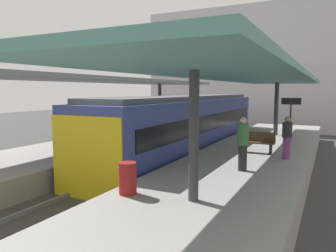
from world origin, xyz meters
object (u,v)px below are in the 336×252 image
(litter_bin, at_px, (128,178))
(passenger_mid_platform, at_px, (287,137))
(platform_bench, at_px, (257,141))
(platform_sign, at_px, (291,110))
(commuter_train, at_px, (188,126))
(passenger_far_end, at_px, (243,143))
(passenger_near_bench, at_px, (99,128))

(litter_bin, xyz_separation_m, passenger_mid_platform, (3.01, 6.17, 0.43))
(platform_bench, relative_size, platform_sign, 0.63)
(commuter_train, xyz_separation_m, platform_sign, (4.87, 1.22, 0.90))
(platform_sign, bearing_deg, passenger_far_end, -96.58)
(commuter_train, height_order, passenger_mid_platform, commuter_train)
(passenger_mid_platform, xyz_separation_m, passenger_far_end, (-1.05, -2.52, 0.07))
(passenger_mid_platform, bearing_deg, passenger_near_bench, -173.29)
(passenger_mid_platform, bearing_deg, commuter_train, 152.58)
(passenger_far_end, bearing_deg, passenger_mid_platform, 67.43)
(passenger_mid_platform, bearing_deg, platform_bench, 147.69)
(platform_sign, bearing_deg, commuter_train, -165.92)
(litter_bin, bearing_deg, platform_sign, 74.98)
(platform_sign, relative_size, passenger_near_bench, 1.32)
(platform_sign, height_order, passenger_far_end, platform_sign)
(litter_bin, height_order, passenger_far_end, passenger_far_end)
(commuter_train, height_order, platform_sign, commuter_train)
(passenger_near_bench, bearing_deg, passenger_mid_platform, 6.71)
(platform_bench, relative_size, passenger_near_bench, 0.83)
(platform_sign, relative_size, litter_bin, 2.76)
(commuter_train, bearing_deg, platform_bench, -25.79)
(litter_bin, distance_m, passenger_far_end, 4.18)
(litter_bin, relative_size, passenger_near_bench, 0.48)
(commuter_train, bearing_deg, passenger_mid_platform, -27.42)
(platform_bench, bearing_deg, platform_sign, 73.50)
(platform_bench, height_order, passenger_far_end, passenger_far_end)
(platform_sign, xyz_separation_m, litter_bin, (-2.70, -10.08, -1.22))
(litter_bin, bearing_deg, passenger_far_end, 61.74)
(platform_bench, relative_size, passenger_mid_platform, 0.87)
(platform_bench, bearing_deg, passenger_near_bench, -165.76)
(commuter_train, distance_m, passenger_near_bench, 4.62)
(litter_bin, height_order, passenger_mid_platform, passenger_mid_platform)
(passenger_far_end, bearing_deg, litter_bin, -118.26)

